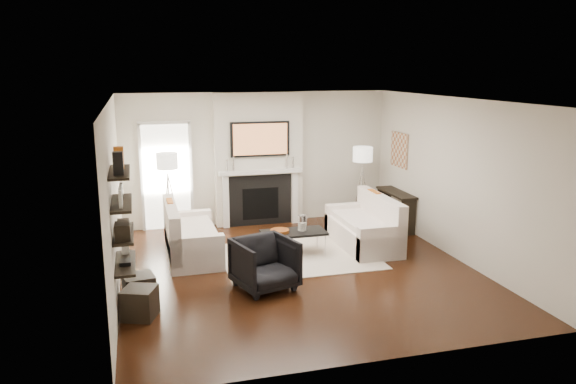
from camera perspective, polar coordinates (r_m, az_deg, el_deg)
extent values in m
plane|color=black|center=(9.11, 1.00, -7.88)|extent=(6.00, 6.00, 0.00)
plane|color=white|center=(8.55, 1.07, 9.34)|extent=(6.00, 6.00, 0.00)
plane|color=silver|center=(11.59, -3.14, 3.45)|extent=(5.50, 0.00, 5.50)
plane|color=silver|center=(6.01, 9.14, -5.34)|extent=(5.50, 0.00, 5.50)
plane|color=silver|center=(8.40, -17.28, -0.60)|extent=(0.00, 6.00, 6.00)
plane|color=silver|center=(9.85, 16.59, 1.32)|extent=(0.00, 6.00, 6.00)
cube|color=silver|center=(11.47, -3.00, 3.36)|extent=(1.80, 0.25, 2.70)
cube|color=black|center=(11.50, -2.81, -0.83)|extent=(1.30, 0.02, 1.04)
cube|color=black|center=(11.52, -2.80, -1.18)|extent=(0.75, 0.02, 0.65)
cube|color=white|center=(11.34, -6.33, -0.93)|extent=(0.12, 0.08, 1.10)
cube|color=white|center=(11.64, 0.68, -0.50)|extent=(0.12, 0.08, 1.10)
cube|color=white|center=(11.33, -2.79, 2.07)|extent=(1.70, 0.18, 0.07)
cube|color=black|center=(11.26, -2.85, 5.39)|extent=(1.20, 0.06, 0.70)
cube|color=#BF723F|center=(11.22, -2.82, 5.37)|extent=(1.10, 0.00, 0.62)
cylinder|color=silver|center=(11.21, -5.56, 2.86)|extent=(0.04, 0.04, 0.30)
cylinder|color=silver|center=(11.19, -6.21, 2.68)|extent=(0.04, 0.04, 0.24)
cylinder|color=silver|center=(11.44, -0.12, 3.12)|extent=(0.04, 0.04, 0.30)
cylinder|color=silver|center=(11.48, 0.51, 3.00)|extent=(0.04, 0.04, 0.24)
cube|color=white|center=(11.39, -12.24, 1.48)|extent=(0.90, 0.02, 2.10)
cube|color=white|center=(11.35, -14.65, 1.33)|extent=(0.06, 0.06, 2.16)
cube|color=white|center=(11.40, -9.82, 1.60)|extent=(0.06, 0.06, 2.16)
cube|color=white|center=(11.21, -12.49, 6.89)|extent=(1.02, 0.06, 0.06)
cube|color=beige|center=(9.70, 1.01, -6.55)|extent=(2.60, 2.00, 0.01)
cube|color=white|center=(9.79, -9.66, -5.28)|extent=(0.85, 1.80, 0.42)
cube|color=white|center=(9.68, -11.71, -3.63)|extent=(0.18, 1.80, 0.80)
cube|color=white|center=(9.00, -9.16, -6.27)|extent=(0.85, 0.18, 0.60)
cube|color=white|center=(10.54, -10.13, -3.50)|extent=(0.85, 0.18, 0.60)
cube|color=white|center=(9.72, -9.43, -3.80)|extent=(0.63, 1.44, 0.10)
cube|color=#BE5E17|center=(9.92, -11.88, -2.02)|extent=(0.10, 0.42, 0.42)
cube|color=black|center=(9.34, -11.64, -2.98)|extent=(0.10, 0.40, 0.40)
cube|color=white|center=(10.29, 7.60, -4.33)|extent=(0.85, 1.80, 0.42)
cube|color=white|center=(10.34, 9.36, -2.50)|extent=(0.18, 1.80, 0.80)
cube|color=white|center=(9.56, 9.50, -5.16)|extent=(0.85, 0.18, 0.60)
cube|color=white|center=(10.99, 5.98, -2.71)|extent=(0.85, 0.18, 0.60)
cube|color=white|center=(10.20, 7.38, -2.96)|extent=(0.63, 1.44, 0.10)
cube|color=#BE5E17|center=(10.55, 8.73, -1.02)|extent=(0.10, 0.42, 0.42)
cube|color=black|center=(10.02, 10.11, -1.85)|extent=(0.10, 0.40, 0.40)
cube|color=black|center=(9.68, 0.60, -4.14)|extent=(1.10, 0.55, 0.04)
cylinder|color=silver|center=(9.42, -1.98, -5.96)|extent=(0.02, 0.02, 0.38)
cylinder|color=silver|center=(9.69, 3.81, -5.45)|extent=(0.02, 0.02, 0.38)
cylinder|color=silver|center=(9.83, -2.58, -5.17)|extent=(0.02, 0.02, 0.38)
cylinder|color=silver|center=(10.08, 2.99, -4.71)|extent=(0.02, 0.02, 0.38)
cylinder|color=white|center=(9.68, 1.45, -3.16)|extent=(0.15, 0.15, 0.27)
cylinder|color=white|center=(9.69, 1.45, -3.53)|extent=(0.10, 0.10, 0.14)
cylinder|color=#AE561D|center=(9.60, -0.84, -3.99)|extent=(0.33, 0.33, 0.05)
imported|color=black|center=(8.24, -2.36, -7.06)|extent=(0.99, 0.95, 0.83)
cylinder|color=silver|center=(11.02, -11.99, -1.26)|extent=(0.02, 0.02, 1.20)
cylinder|color=white|center=(10.86, -12.19, 3.10)|extent=(0.40, 0.40, 0.30)
cylinder|color=silver|center=(11.03, -11.42, -1.23)|extent=(0.25, 0.02, 1.23)
cylinder|color=silver|center=(11.11, -12.30, -1.16)|extent=(0.14, 0.22, 1.23)
cylinder|color=silver|center=(10.93, -12.24, -1.39)|extent=(0.14, 0.22, 1.23)
cylinder|color=silver|center=(11.70, 7.49, -0.29)|extent=(0.02, 0.02, 1.20)
cylinder|color=white|center=(11.54, 7.61, 3.82)|extent=(0.40, 0.40, 0.30)
cylinder|color=silver|center=(11.74, 7.98, -0.26)|extent=(0.25, 0.02, 1.23)
cylinder|color=silver|center=(11.77, 7.06, -0.21)|extent=(0.14, 0.22, 1.23)
cylinder|color=silver|center=(11.59, 7.42, -0.41)|extent=(0.14, 0.22, 1.23)
cube|color=black|center=(11.41, 10.94, -0.07)|extent=(0.35, 1.20, 0.04)
cube|color=black|center=(11.02, 12.12, -2.58)|extent=(0.30, 0.04, 0.71)
cube|color=black|center=(11.98, 9.72, -1.27)|extent=(0.30, 0.04, 0.71)
cube|color=tan|center=(11.57, 11.25, 4.21)|extent=(0.03, 0.70, 0.70)
cube|color=black|center=(7.61, -16.19, -6.98)|extent=(0.25, 1.00, 0.03)
cube|color=black|center=(7.49, -16.37, -4.09)|extent=(0.25, 1.00, 0.04)
cube|color=black|center=(7.39, -16.56, -1.11)|extent=(0.25, 1.00, 0.04)
cube|color=black|center=(7.31, -16.75, 1.94)|extent=(0.25, 1.00, 0.04)
cube|color=black|center=(7.01, -16.88, 2.80)|extent=(0.12, 0.10, 0.28)
cube|color=#BE5E17|center=(7.44, -16.81, 3.35)|extent=(0.12, 0.10, 0.28)
cube|color=white|center=(7.16, -16.65, -0.49)|extent=(0.04, 0.30, 0.22)
cube|color=black|center=(7.61, -16.58, 0.10)|extent=(0.04, 0.22, 0.18)
cube|color=black|center=(7.18, -16.46, -3.84)|extent=(0.18, 0.25, 0.20)
cube|color=black|center=(7.67, -16.39, -3.11)|extent=(0.15, 0.12, 0.12)
cube|color=black|center=(7.52, -16.21, -6.87)|extent=(0.14, 0.20, 0.05)
cube|color=white|center=(7.91, -16.21, -5.40)|extent=(0.10, 0.10, 0.18)
cylinder|color=black|center=(9.22, -17.14, 2.76)|extent=(0.04, 0.34, 0.34)
cylinder|color=white|center=(9.22, -16.98, 2.77)|extent=(0.01, 0.29, 0.29)
cube|color=black|center=(8.09, -14.87, -9.50)|extent=(0.46, 0.46, 0.40)
cube|color=black|center=(7.64, -14.82, -10.83)|extent=(0.52, 0.52, 0.40)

